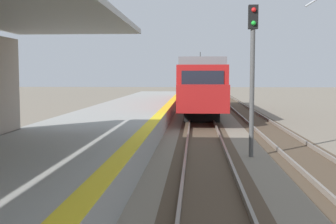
# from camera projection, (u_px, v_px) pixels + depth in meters

# --- Properties ---
(station_platform) EXTENTS (5.00, 80.00, 0.91)m
(station_platform) POSITION_uv_depth(u_px,v_px,m) (66.00, 152.00, 13.75)
(station_platform) COLOR #999993
(station_platform) RESTS_ON ground
(track_pair_nearest_platform) EXTENTS (2.34, 120.00, 0.16)m
(track_pair_nearest_platform) POSITION_uv_depth(u_px,v_px,m) (205.00, 146.00, 17.50)
(track_pair_nearest_platform) COLOR #4C3D2D
(track_pair_nearest_platform) RESTS_ON ground
(track_pair_middle) EXTENTS (2.34, 120.00, 0.16)m
(track_pair_middle) POSITION_uv_depth(u_px,v_px,m) (292.00, 147.00, 17.29)
(track_pair_middle) COLOR #4C3D2D
(track_pair_middle) RESTS_ON ground
(approaching_train) EXTENTS (2.93, 19.60, 4.76)m
(approaching_train) POSITION_uv_depth(u_px,v_px,m) (201.00, 84.00, 32.91)
(approaching_train) COLOR maroon
(approaching_train) RESTS_ON ground
(rail_signal_post) EXTENTS (0.32, 0.34, 5.20)m
(rail_signal_post) POSITION_uv_depth(u_px,v_px,m) (252.00, 65.00, 15.11)
(rail_signal_post) COLOR #4C4C4C
(rail_signal_post) RESTS_ON ground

